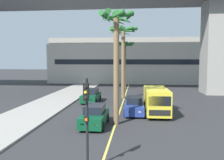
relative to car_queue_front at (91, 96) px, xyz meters
name	(u,v)px	position (x,y,z in m)	size (l,w,h in m)	color
sidewalk_left	(13,122)	(-4.30, -9.86, -0.65)	(4.80, 80.00, 0.15)	#9E9991
lane_stripe_center	(122,106)	(3.70, -1.86, -0.72)	(0.14, 56.00, 0.01)	#DBCC4C
pier_building_backdrop	(130,61)	(3.70, 24.26, 3.85)	(33.43, 8.04, 9.26)	beige
car_queue_front	(91,96)	(0.00, 0.00, 0.00)	(1.89, 4.13, 1.56)	#0C4728
car_queue_second	(95,116)	(2.16, -9.84, 0.00)	(1.87, 4.12, 1.56)	#0C4728
car_queue_third	(134,106)	(5.10, -5.56, 0.00)	(1.87, 4.12, 1.56)	navy
delivery_van	(156,100)	(7.08, -5.60, 0.57)	(2.27, 5.30, 2.36)	yellow
traffic_light_median_near	(87,112)	(3.14, -17.30, 1.99)	(0.24, 0.37, 4.20)	black
traffic_light_median_far	(116,81)	(3.17, -2.75, 1.99)	(0.24, 0.37, 4.20)	black
palm_tree_near_median	(116,38)	(3.76, -9.34, 5.91)	(2.69, 2.75, 8.70)	brown
palm_tree_mid_median	(125,50)	(3.24, 13.03, 5.81)	(3.06, 3.11, 7.92)	brown
palm_tree_far_median	(123,42)	(3.54, 3.13, 6.45)	(3.66, 3.65, 9.11)	brown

